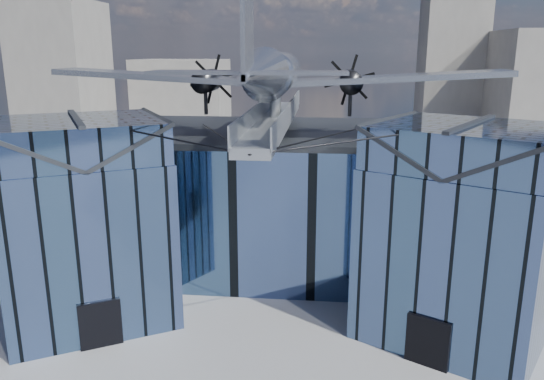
# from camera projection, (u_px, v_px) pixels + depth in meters

# --- Properties ---
(ground_plane) EXTENTS (120.00, 120.00, 0.00)m
(ground_plane) POSITION_uv_depth(u_px,v_px,m) (269.00, 314.00, 31.88)
(ground_plane) COLOR gray
(museum) EXTENTS (32.88, 24.50, 17.60)m
(museum) POSITION_uv_depth(u_px,v_px,m) (278.00, 199.00, 36.06)
(museum) COLOR #415B86
(museum) RESTS_ON ground
(bg_towers) EXTENTS (77.00, 24.50, 26.00)m
(bg_towers) POSITION_uv_depth(u_px,v_px,m) (316.00, 88.00, 77.73)
(bg_towers) COLOR gray
(bg_towers) RESTS_ON ground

